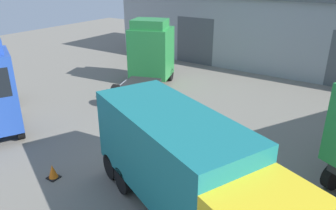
% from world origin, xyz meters
% --- Properties ---
extents(ground_plane, '(60.00, 60.00, 0.00)m').
position_xyz_m(ground_plane, '(0.00, 0.00, 0.00)').
color(ground_plane, slate).
extents(warehouse_building, '(26.21, 7.90, 5.39)m').
position_xyz_m(warehouse_building, '(0.00, 17.70, 2.70)').
color(warehouse_building, '#93999E').
rests_on(warehouse_building, ground_plane).
extents(tractor_unit_green, '(4.43, 6.67, 4.16)m').
position_xyz_m(tractor_unit_green, '(-5.55, 7.90, 1.96)').
color(tractor_unit_green, '#28843D').
rests_on(tractor_unit_green, ground_plane).
extents(box_truck_yellow, '(8.02, 5.34, 3.18)m').
position_xyz_m(box_truck_yellow, '(2.96, -1.65, 1.82)').
color(box_truck_yellow, yellow).
rests_on(box_truck_yellow, ground_plane).
extents(traffic_cone, '(0.40, 0.40, 0.55)m').
position_xyz_m(traffic_cone, '(-2.11, -2.57, 0.25)').
color(traffic_cone, black).
rests_on(traffic_cone, ground_plane).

